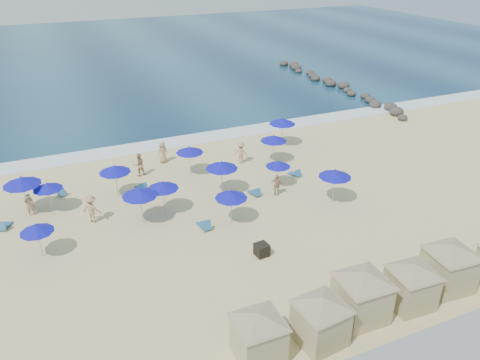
{
  "coord_description": "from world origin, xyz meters",
  "views": [
    {
      "loc": [
        -9.64,
        -22.51,
        15.96
      ],
      "look_at": [
        1.54,
        3.0,
        1.85
      ],
      "focal_mm": 35.0,
      "sensor_mm": 36.0,
      "label": 1
    }
  ],
  "objects_px": {
    "cabana_0": "(259,330)",
    "umbrella_11": "(335,174)",
    "umbrella_4": "(115,169)",
    "beachgoer_4": "(163,152)",
    "beachgoer_3": "(241,153)",
    "umbrella_3": "(140,192)",
    "beachgoer_0": "(30,204)",
    "beachgoer_5": "(92,209)",
    "umbrella_9": "(274,138)",
    "beachgoer_1": "(139,165)",
    "umbrella_6": "(231,195)",
    "umbrella_10": "(278,164)",
    "umbrella_12": "(282,121)",
    "trash_bin": "(262,250)",
    "umbrella_1": "(36,229)",
    "umbrella_8": "(222,165)",
    "umbrella_5": "(163,186)",
    "cabana_1": "(321,314)",
    "umbrella_0": "(21,181)",
    "cabana_2": "(363,289)",
    "cabana_3": "(412,279)",
    "rock_jetty": "(335,85)",
    "cabana_4": "(450,260)",
    "umbrella_7": "(190,150)",
    "umbrella_2": "(47,186)",
    "beachgoer_2": "(277,185)"
  },
  "relations": [
    {
      "from": "beachgoer_0",
      "to": "umbrella_1",
      "type": "bearing_deg",
      "value": 85.43
    },
    {
      "from": "umbrella_1",
      "to": "beachgoer_3",
      "type": "distance_m",
      "value": 17.09
    },
    {
      "from": "umbrella_2",
      "to": "trash_bin",
      "type": "bearing_deg",
      "value": -43.24
    },
    {
      "from": "trash_bin",
      "to": "cabana_1",
      "type": "bearing_deg",
      "value": -99.41
    },
    {
      "from": "umbrella_7",
      "to": "beachgoer_2",
      "type": "distance_m",
      "value": 7.28
    },
    {
      "from": "rock_jetty",
      "to": "umbrella_9",
      "type": "height_order",
      "value": "umbrella_9"
    },
    {
      "from": "umbrella_2",
      "to": "umbrella_1",
      "type": "bearing_deg",
      "value": -99.88
    },
    {
      "from": "cabana_3",
      "to": "beachgoer_5",
      "type": "bearing_deg",
      "value": 132.88
    },
    {
      "from": "cabana_0",
      "to": "umbrella_11",
      "type": "xyz_separation_m",
      "value": [
        10.54,
        10.09,
        0.69
      ]
    },
    {
      "from": "umbrella_8",
      "to": "beachgoer_2",
      "type": "bearing_deg",
      "value": -26.11
    },
    {
      "from": "beachgoer_4",
      "to": "trash_bin",
      "type": "bearing_deg",
      "value": 81.3
    },
    {
      "from": "trash_bin",
      "to": "beachgoer_1",
      "type": "xyz_separation_m",
      "value": [
        -4.05,
        13.06,
        0.55
      ]
    },
    {
      "from": "umbrella_3",
      "to": "beachgoer_4",
      "type": "xyz_separation_m",
      "value": [
        3.68,
        8.54,
        -1.32
      ]
    },
    {
      "from": "cabana_0",
      "to": "umbrella_1",
      "type": "xyz_separation_m",
      "value": [
        -8.14,
        11.46,
        0.34
      ]
    },
    {
      "from": "cabana_2",
      "to": "beachgoer_5",
      "type": "height_order",
      "value": "cabana_2"
    },
    {
      "from": "umbrella_10",
      "to": "beachgoer_5",
      "type": "relative_size",
      "value": 1.09
    },
    {
      "from": "cabana_1",
      "to": "umbrella_12",
      "type": "relative_size",
      "value": 1.63
    },
    {
      "from": "umbrella_6",
      "to": "beachgoer_5",
      "type": "bearing_deg",
      "value": 155.46
    },
    {
      "from": "umbrella_2",
      "to": "beachgoer_3",
      "type": "height_order",
      "value": "umbrella_2"
    },
    {
      "from": "cabana_3",
      "to": "umbrella_10",
      "type": "xyz_separation_m",
      "value": [
        -0.02,
        13.79,
        0.26
      ]
    },
    {
      "from": "cabana_1",
      "to": "cabana_3",
      "type": "height_order",
      "value": "cabana_1"
    },
    {
      "from": "umbrella_4",
      "to": "umbrella_9",
      "type": "distance_m",
      "value": 12.71
    },
    {
      "from": "umbrella_9",
      "to": "beachgoer_0",
      "type": "height_order",
      "value": "umbrella_9"
    },
    {
      "from": "umbrella_5",
      "to": "beachgoer_0",
      "type": "distance_m",
      "value": 8.83
    },
    {
      "from": "umbrella_11",
      "to": "cabana_0",
      "type": "bearing_deg",
      "value": -136.22
    },
    {
      "from": "cabana_1",
      "to": "umbrella_0",
      "type": "xyz_separation_m",
      "value": [
        -11.61,
        17.26,
        0.82
      ]
    },
    {
      "from": "umbrella_9",
      "to": "beachgoer_1",
      "type": "xyz_separation_m",
      "value": [
        -10.5,
        1.96,
        -1.2
      ]
    },
    {
      "from": "trash_bin",
      "to": "umbrella_5",
      "type": "xyz_separation_m",
      "value": [
        -3.81,
        6.81,
        1.67
      ]
    },
    {
      "from": "trash_bin",
      "to": "umbrella_4",
      "type": "bearing_deg",
      "value": 115.81
    },
    {
      "from": "beachgoer_3",
      "to": "umbrella_3",
      "type": "bearing_deg",
      "value": 68.48
    },
    {
      "from": "umbrella_4",
      "to": "beachgoer_4",
      "type": "height_order",
      "value": "umbrella_4"
    },
    {
      "from": "umbrella_11",
      "to": "trash_bin",
      "type": "bearing_deg",
      "value": -153.6
    },
    {
      "from": "umbrella_10",
      "to": "umbrella_12",
      "type": "xyz_separation_m",
      "value": [
        3.95,
        6.74,
        0.48
      ]
    },
    {
      "from": "umbrella_7",
      "to": "umbrella_8",
      "type": "relative_size",
      "value": 0.93
    },
    {
      "from": "umbrella_8",
      "to": "umbrella_5",
      "type": "bearing_deg",
      "value": -167.77
    },
    {
      "from": "umbrella_7",
      "to": "beachgoer_0",
      "type": "bearing_deg",
      "value": -172.43
    },
    {
      "from": "cabana_3",
      "to": "umbrella_8",
      "type": "xyz_separation_m",
      "value": [
        -4.15,
        14.35,
        0.7
      ]
    },
    {
      "from": "cabana_4",
      "to": "beachgoer_0",
      "type": "distance_m",
      "value": 25.43
    },
    {
      "from": "beachgoer_3",
      "to": "umbrella_7",
      "type": "bearing_deg",
      "value": 41.69
    },
    {
      "from": "cabana_0",
      "to": "beachgoer_0",
      "type": "xyz_separation_m",
      "value": [
        -8.54,
        16.63,
        -0.74
      ]
    },
    {
      "from": "umbrella_12",
      "to": "beachgoer_4",
      "type": "height_order",
      "value": "umbrella_12"
    },
    {
      "from": "trash_bin",
      "to": "umbrella_1",
      "type": "xyz_separation_m",
      "value": [
        -11.51,
        4.92,
        1.49
      ]
    },
    {
      "from": "umbrella_2",
      "to": "umbrella_5",
      "type": "distance_m",
      "value": 7.53
    },
    {
      "from": "rock_jetty",
      "to": "umbrella_2",
      "type": "distance_m",
      "value": 38.69
    },
    {
      "from": "beachgoer_5",
      "to": "umbrella_4",
      "type": "bearing_deg",
      "value": -90.05
    },
    {
      "from": "cabana_0",
      "to": "cabana_2",
      "type": "xyz_separation_m",
      "value": [
        5.46,
        0.23,
        0.16
      ]
    },
    {
      "from": "cabana_0",
      "to": "umbrella_11",
      "type": "bearing_deg",
      "value": 43.78
    },
    {
      "from": "umbrella_6",
      "to": "umbrella_7",
      "type": "height_order",
      "value": "umbrella_7"
    },
    {
      "from": "umbrella_9",
      "to": "beachgoer_1",
      "type": "distance_m",
      "value": 10.75
    },
    {
      "from": "cabana_2",
      "to": "beachgoer_4",
      "type": "bearing_deg",
      "value": 100.38
    }
  ]
}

